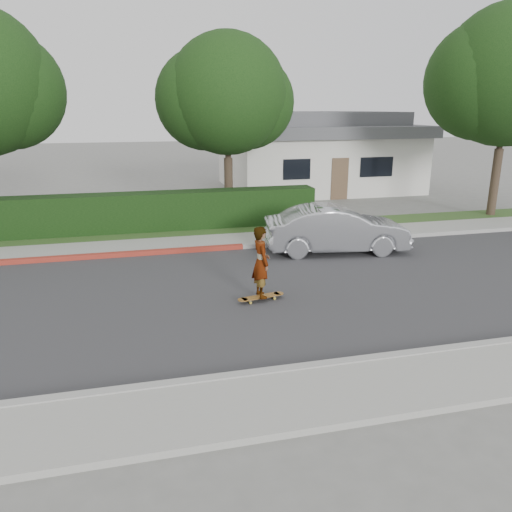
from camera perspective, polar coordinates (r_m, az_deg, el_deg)
The scene contains 15 objects.
ground at distance 12.66m, azimuth -1.99°, elevation -4.36°, with size 120.00×120.00×0.00m, color slate.
road at distance 12.66m, azimuth -1.99°, elevation -4.34°, with size 60.00×8.00×0.01m, color #2D2D30.
curb_near at distance 9.03m, azimuth 3.58°, elevation -13.00°, with size 60.00×0.20×0.15m, color #9E9E99.
sidewalk_near at distance 8.31m, azimuth 5.50°, elevation -16.04°, with size 60.00×1.60×0.12m, color gray.
curb_far at distance 16.47m, azimuth -4.97°, elevation 0.86°, with size 60.00×0.20×0.15m, color #9E9E99.
curb_red_section at distance 16.49m, azimuth -22.38°, elevation -0.33°, with size 12.00×0.21×0.15m, color maroon.
sidewalk_far at distance 17.33m, azimuth -5.44°, elevation 1.60°, with size 60.00×1.60×0.12m, color gray.
planting_strip at distance 18.87m, azimuth -6.18°, elevation 2.79°, with size 60.00×1.60×0.10m, color #2D4C1E.
hedge at distance 19.16m, azimuth -15.45°, elevation 4.64°, with size 15.00×1.00×1.50m, color black.
tree_center at distance 21.12m, azimuth -3.45°, elevation 17.61°, with size 5.66×4.84×7.44m.
tree_right at distance 23.59m, azimuth 26.60°, elevation 17.63°, with size 6.32×5.60×8.56m.
house at distance 29.57m, azimuth 6.89°, elevation 11.79°, with size 10.60×8.60×4.30m.
skateboard at distance 12.18m, azimuth 0.57°, elevation -4.69°, with size 1.24×0.48×0.11m.
skateboarder at distance 11.88m, azimuth 0.58°, elevation -0.70°, with size 0.64×0.42×1.74m, color white.
car_silver at distance 16.31m, azimuth 9.17°, elevation 3.02°, with size 1.60×4.59×1.51m, color #ABADB2.
Camera 1 is at (-2.42, -11.57, 4.54)m, focal length 35.00 mm.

